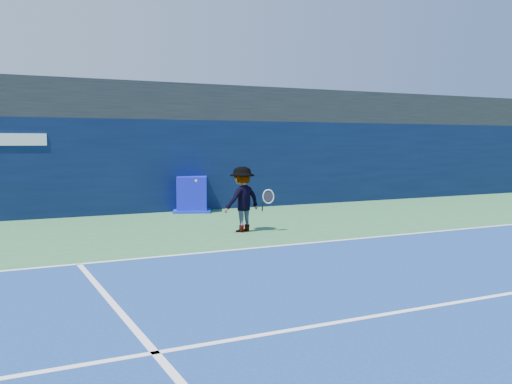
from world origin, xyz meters
TOP-DOWN VIEW (x-y plane):
  - ground at (0.00, 0.00)m, footprint 80.00×80.00m
  - baseline at (0.00, 3.00)m, footprint 24.00×0.10m
  - service_line at (0.00, -2.00)m, footprint 24.00×0.10m
  - stadium_band at (0.00, 11.50)m, footprint 36.00×3.00m
  - back_wall_assembly at (-0.00, 10.50)m, footprint 36.00×1.03m
  - equipment_cart at (-0.32, 9.78)m, footprint 1.56×1.56m
  - tennis_player at (-0.62, 5.22)m, footprint 1.34×0.89m
  - tennis_ball at (-1.56, 6.03)m, footprint 0.06×0.06m

SIDE VIEW (x-z plane):
  - ground at x=0.00m, z-range 0.00..0.00m
  - baseline at x=0.00m, z-range 0.01..0.01m
  - service_line at x=0.00m, z-range 0.01..0.01m
  - equipment_cart at x=-0.32m, z-range -0.05..1.10m
  - tennis_player at x=-0.62m, z-range 0.00..1.66m
  - tennis_ball at x=-1.56m, z-range 1.25..1.31m
  - back_wall_assembly at x=0.00m, z-range 0.00..3.00m
  - stadium_band at x=0.00m, z-range 3.00..4.20m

